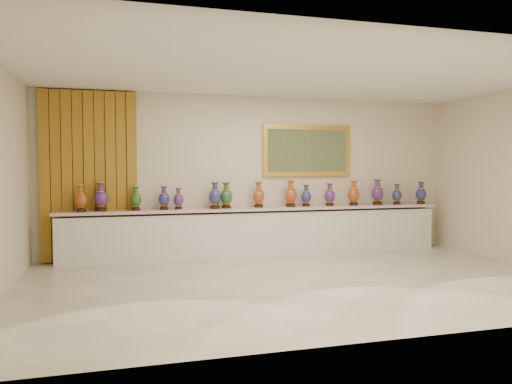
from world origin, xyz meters
TOP-DOWN VIEW (x-y plane):
  - ground at (0.00, 0.00)m, footprint 8.00×8.00m
  - room at (-2.38, 2.44)m, footprint 8.00×8.00m
  - counter at (0.00, 2.27)m, footprint 7.28×0.48m
  - vase_0 at (-3.16, 2.21)m, footprint 0.27×0.27m
  - vase_1 at (-2.84, 2.27)m, footprint 0.31×0.31m
  - vase_2 at (-2.25, 2.25)m, footprint 0.25×0.25m
  - vase_3 at (-1.77, 2.27)m, footprint 0.21×0.21m
  - vase_4 at (-1.51, 2.24)m, footprint 0.23×0.23m
  - vase_5 at (-0.86, 2.21)m, footprint 0.24×0.24m
  - vase_6 at (-0.63, 2.26)m, footprint 0.27×0.27m
  - vase_7 at (-0.01, 2.28)m, footprint 0.29×0.29m
  - vase_8 at (0.62, 2.26)m, footprint 0.25×0.25m
  - vase_9 at (0.95, 2.29)m, footprint 0.20×0.20m
  - vase_10 at (1.43, 2.26)m, footprint 0.26×0.26m
  - vase_11 at (1.92, 2.22)m, footprint 0.27×0.27m
  - vase_12 at (2.47, 2.27)m, footprint 0.28×0.28m
  - vase_13 at (2.89, 2.22)m, footprint 0.26×0.26m
  - vase_14 at (3.45, 2.22)m, footprint 0.26×0.26m
  - label_card at (-1.50, 2.13)m, footprint 0.10×0.06m

SIDE VIEW (x-z plane):
  - ground at x=0.00m, z-range 0.00..0.00m
  - counter at x=0.00m, z-range -0.01..0.89m
  - label_card at x=-1.50m, z-range 0.90..0.90m
  - vase_4 at x=-1.51m, z-range 0.88..1.27m
  - vase_9 at x=0.95m, z-range 0.88..1.30m
  - vase_13 at x=2.89m, z-range 0.88..1.30m
  - vase_3 at x=-1.77m, z-range 0.88..1.30m
  - vase_2 at x=-2.25m, z-range 0.88..1.30m
  - vase_10 at x=1.43m, z-range 0.88..1.32m
  - vase_14 at x=3.45m, z-range 0.88..1.34m
  - vase_0 at x=-3.16m, z-range 0.88..1.34m
  - vase_6 at x=-0.63m, z-range 0.87..1.36m
  - vase_7 at x=-0.01m, z-range 0.87..1.36m
  - vase_5 at x=-0.86m, z-range 0.87..1.36m
  - vase_11 at x=1.92m, z-range 0.87..1.37m
  - vase_1 at x=-2.84m, z-range 0.87..1.38m
  - vase_8 at x=0.62m, z-range 0.87..1.38m
  - vase_12 at x=2.47m, z-range 0.87..1.39m
  - room at x=-2.38m, z-range -2.42..5.58m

